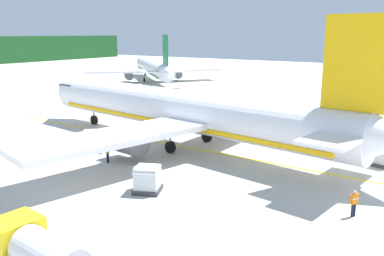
{
  "coord_description": "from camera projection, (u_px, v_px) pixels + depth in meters",
  "views": [
    {
      "loc": [
        -31.38,
        0.02,
        10.64
      ],
      "look_at": [
        -1.71,
        20.31,
        2.34
      ],
      "focal_mm": 38.58,
      "sensor_mm": 36.0,
      "label": 1
    }
  ],
  "objects": [
    {
      "name": "airliner_foreground",
      "position": [
        182.0,
        111.0,
        39.18
      ],
      "size": [
        34.52,
        41.71,
        11.9
      ],
      "color": "white",
      "rests_on": "ground"
    },
    {
      "name": "ground",
      "position": [
        25.0,
        117.0,
        54.05
      ],
      "size": [
        240.0,
        320.0,
        0.2
      ],
      "primitive_type": "cube",
      "color": "#B7B5AD"
    },
    {
      "name": "cargo_container_mid",
      "position": [
        93.0,
        141.0,
        37.55
      ],
      "size": [
        2.43,
        2.43,
        2.12
      ],
      "color": "#333338",
      "rests_on": "ground"
    },
    {
      "name": "service_truck_fuel",
      "position": [
        36.0,
        251.0,
        17.9
      ],
      "size": [
        2.73,
        5.64,
        2.4
      ],
      "color": "yellow",
      "rests_on": "ground"
    },
    {
      "name": "cargo_container_far",
      "position": [
        147.0,
        179.0,
        28.11
      ],
      "size": [
        2.37,
        2.37,
        1.92
      ],
      "color": "#333338",
      "rests_on": "ground"
    },
    {
      "name": "crew_loader_left",
      "position": [
        107.0,
        151.0,
        34.46
      ],
      "size": [
        0.6,
        0.36,
        1.71
      ],
      "color": "#191E33",
      "rests_on": "ground"
    },
    {
      "name": "crew_loader_right",
      "position": [
        354.0,
        201.0,
        24.27
      ],
      "size": [
        0.55,
        0.44,
        1.65
      ],
      "color": "#191E33",
      "rests_on": "ground"
    },
    {
      "name": "airliner_mid_apron",
      "position": [
        153.0,
        68.0,
        92.34
      ],
      "size": [
        26.27,
        29.32,
        10.31
      ],
      "color": "white",
      "rests_on": "ground"
    },
    {
      "name": "cargo_container_near",
      "position": [
        383.0,
        154.0,
        33.71
      ],
      "size": [
        2.07,
        2.07,
        1.99
      ],
      "color": "#333338",
      "rests_on": "ground"
    },
    {
      "name": "apron_guide_line",
      "position": [
        220.0,
        154.0,
        37.25
      ],
      "size": [
        0.3,
        60.0,
        0.01
      ],
      "primitive_type": "cube",
      "color": "yellow",
      "rests_on": "ground"
    },
    {
      "name": "crew_marshaller",
      "position": [
        258.0,
        132.0,
        41.4
      ],
      "size": [
        0.48,
        0.48,
        1.61
      ],
      "color": "#191E33",
      "rests_on": "ground"
    }
  ]
}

